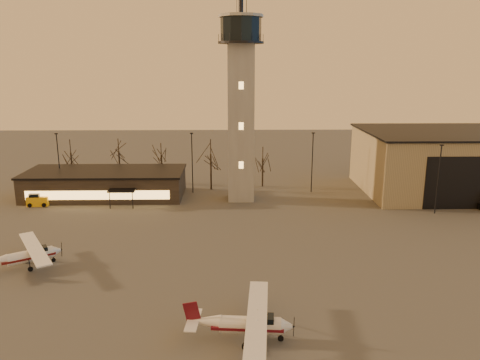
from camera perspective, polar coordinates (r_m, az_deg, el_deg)
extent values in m
plane|color=#423F3D|center=(47.15, 0.87, -12.65)|extent=(220.00, 220.00, 0.00)
cube|color=gray|center=(72.69, 0.11, 6.80)|extent=(4.00, 4.00, 24.00)
cylinder|color=black|center=(72.16, 0.11, 16.41)|extent=(6.80, 6.80, 0.30)
cylinder|color=black|center=(72.26, 0.11, 17.88)|extent=(6.00, 6.00, 3.40)
cylinder|color=gray|center=(72.41, 0.11, 19.38)|extent=(6.60, 6.60, 0.40)
cylinder|color=black|center=(72.56, 0.11, 20.48)|extent=(0.70, 0.70, 2.40)
cube|color=#978863|center=(86.36, 24.69, 1.96)|extent=(30.00, 20.00, 10.00)
cube|color=black|center=(85.54, 25.04, 5.33)|extent=(30.60, 20.60, 0.30)
cube|color=black|center=(79.24, -16.04, -0.51)|extent=(25.00, 10.00, 4.00)
cube|color=black|center=(78.74, -16.15, 1.00)|extent=(25.40, 10.40, 0.30)
cube|color=#F7B356|center=(74.67, -16.99, -1.78)|extent=(22.00, 0.08, 1.40)
cube|color=black|center=(72.49, -14.21, -1.24)|extent=(4.00, 2.00, 0.20)
cylinder|color=black|center=(82.85, -21.19, 1.83)|extent=(0.16, 0.16, 10.00)
cube|color=black|center=(82.02, -21.50, 5.28)|extent=(0.50, 0.25, 0.18)
cylinder|color=black|center=(78.07, -5.84, 2.02)|extent=(0.16, 0.16, 10.00)
cube|color=black|center=(77.18, -5.93, 5.69)|extent=(0.50, 0.25, 0.18)
cylinder|color=black|center=(78.96, 8.79, 2.06)|extent=(0.16, 0.16, 10.00)
cube|color=black|center=(78.08, 8.93, 5.69)|extent=(0.50, 0.25, 0.18)
cylinder|color=black|center=(72.39, 23.00, 0.00)|extent=(0.16, 0.16, 10.00)
cube|color=black|center=(71.42, 23.38, 3.93)|extent=(0.50, 0.25, 0.18)
cylinder|color=black|center=(88.81, -19.78, 1.32)|extent=(0.28, 0.28, 5.74)
cylinder|color=black|center=(85.09, -9.51, 1.26)|extent=(0.28, 0.28, 5.25)
cylinder|color=black|center=(80.24, -3.56, 0.99)|extent=(0.28, 0.28, 6.16)
cylinder|color=black|center=(82.43, 2.77, 0.93)|extent=(0.28, 0.28, 4.97)
cylinder|color=black|center=(88.49, -14.46, 1.62)|extent=(0.28, 0.28, 5.60)
cylinder|color=silver|center=(38.28, 1.26, -17.25)|extent=(4.90, 1.77, 1.36)
cone|color=silver|center=(38.28, 5.68, -17.33)|extent=(1.05, 1.37, 1.30)
cone|color=silver|center=(38.49, -4.27, -16.83)|extent=(2.60, 1.36, 1.15)
cube|color=black|center=(38.01, 2.90, -16.69)|extent=(1.65, 1.23, 0.73)
cube|color=#530B15|center=(38.31, 0.93, -17.31)|extent=(5.74, 1.88, 0.23)
cube|color=silver|center=(37.84, 2.09, -16.22)|extent=(2.55, 11.58, 0.15)
cube|color=silver|center=(38.57, -5.71, -16.61)|extent=(1.23, 3.51, 0.08)
cube|color=#530B15|center=(38.22, -5.90, -15.66)|extent=(1.45, 0.21, 1.77)
cylinder|color=silver|center=(55.23, -24.19, -8.43)|extent=(4.53, 3.48, 1.28)
cone|color=silver|center=(55.60, -21.47, -8.01)|extent=(1.40, 1.51, 1.22)
cube|color=black|center=(55.19, -23.22, -7.85)|extent=(1.80, 1.66, 0.69)
cube|color=#580D0C|center=(55.22, -24.39, -8.51)|extent=(5.22, 3.93, 0.22)
cube|color=silver|center=(55.02, -23.76, -7.61)|extent=(6.97, 9.99, 0.14)
cube|color=#EDAD0D|center=(77.88, -23.35, -2.35)|extent=(3.23, 1.87, 1.46)
cube|color=black|center=(77.80, -23.70, -1.77)|extent=(1.55, 1.55, 0.83)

